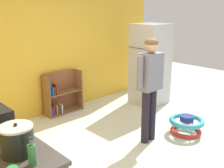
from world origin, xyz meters
TOP-DOWN VIEW (x-y plane):
  - ground_plane at (0.00, 0.00)m, footprint 12.00×12.00m
  - back_wall at (0.00, 2.33)m, footprint 5.20×0.06m
  - refrigerator at (1.67, 1.29)m, footprint 0.73×0.68m
  - bookshelf at (-0.14, 2.15)m, footprint 0.80×0.28m
  - standing_person at (0.22, 0.11)m, footprint 0.57×0.22m
  - baby_walker at (0.92, -0.16)m, footprint 0.60×0.60m
  - crock_pot at (-2.15, -0.34)m, footprint 0.29×0.29m
  - green_glass_bottle at (-2.14, -0.58)m, footprint 0.07×0.07m

SIDE VIEW (x-z plane):
  - ground_plane at x=0.00m, z-range 0.00..0.00m
  - baby_walker at x=0.92m, z-range 0.00..0.32m
  - bookshelf at x=-0.14m, z-range -0.06..0.79m
  - refrigerator at x=1.67m, z-range 0.00..1.78m
  - green_glass_bottle at x=-2.14m, z-range 0.88..1.12m
  - standing_person at x=0.22m, z-range 0.18..1.87m
  - crock_pot at x=-2.15m, z-range 0.89..1.18m
  - back_wall at x=0.00m, z-range 0.00..2.70m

